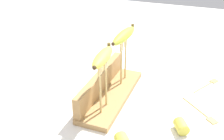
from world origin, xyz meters
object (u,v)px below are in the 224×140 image
(fork_stand_left, at_px, (103,82))
(fork_fallen_far, at_px, (209,84))
(fork_stand_right, at_px, (124,57))
(banana_raised_left, at_px, (103,57))
(banana_chunk_far, at_px, (181,126))
(fork_fallen_near, at_px, (203,113))
(banana_raised_right, at_px, (124,35))

(fork_stand_left, bearing_deg, fork_fallen_far, -44.50)
(fork_stand_right, distance_m, banana_raised_left, 0.23)
(fork_stand_left, relative_size, banana_chunk_far, 2.89)
(fork_stand_left, bearing_deg, fork_stand_right, -0.00)
(fork_stand_right, bearing_deg, fork_stand_left, 180.00)
(fork_fallen_far, relative_size, banana_chunk_far, 2.33)
(fork_fallen_near, bearing_deg, fork_stand_left, 110.28)
(fork_stand_right, relative_size, banana_raised_right, 0.89)
(banana_raised_left, xyz_separation_m, banana_raised_right, (0.21, 0.00, -0.00))
(banana_raised_left, bearing_deg, banana_chunk_far, -89.61)
(banana_raised_left, distance_m, banana_chunk_far, 0.34)
(fork_stand_right, relative_size, banana_chunk_far, 2.83)
(fork_stand_right, distance_m, fork_fallen_near, 0.37)
(fork_fallen_near, relative_size, banana_chunk_far, 2.19)
(fork_fallen_near, height_order, banana_chunk_far, banana_chunk_far)
(fork_stand_left, height_order, banana_chunk_far, fork_stand_left)
(fork_fallen_near, distance_m, fork_fallen_far, 0.22)
(banana_raised_left, bearing_deg, fork_stand_left, 4.20)
(banana_raised_left, xyz_separation_m, fork_fallen_far, (0.34, -0.34, -0.22))
(banana_raised_left, relative_size, banana_chunk_far, 2.64)
(banana_raised_left, xyz_separation_m, banana_chunk_far, (0.00, -0.27, -0.20))
(fork_stand_right, height_order, banana_raised_right, banana_raised_right)
(fork_fallen_far, bearing_deg, banana_chunk_far, 168.94)
(banana_raised_right, relative_size, fork_fallen_near, 1.45)
(banana_chunk_far, bearing_deg, fork_fallen_far, -11.06)
(banana_raised_left, relative_size, fork_fallen_near, 1.21)
(fork_stand_left, xyz_separation_m, banana_raised_right, (0.21, 0.00, 0.09))
(fork_stand_right, xyz_separation_m, banana_raised_left, (-0.21, -0.00, 0.09))
(fork_fallen_near, relative_size, fork_fallen_far, 0.94)
(fork_fallen_near, distance_m, banana_chunk_far, 0.14)
(fork_fallen_far, distance_m, banana_chunk_far, 0.35)
(banana_raised_left, bearing_deg, fork_fallen_far, -44.49)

